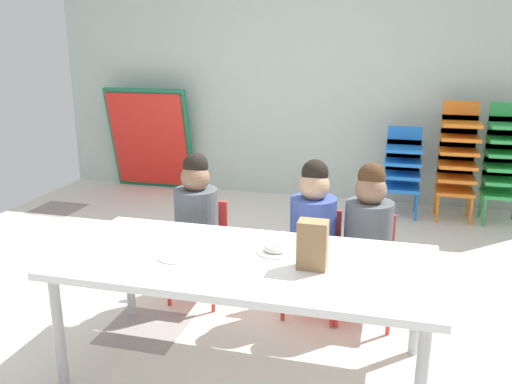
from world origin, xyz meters
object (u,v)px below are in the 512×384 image
seated_child_middle_seat (313,224)px  paper_plate_center_table (177,256)px  craft_table (246,268)px  folded_activity_table (150,139)px  kid_chair_blue_stack (403,166)px  seated_child_near_camera (197,214)px  seated_child_far_right (369,229)px  paper_bag_brown (313,245)px  kid_chair_orange_stack (458,155)px  paper_plate_near_edge (275,252)px  donut_powdered_on_plate (276,248)px  kid_chair_green_stack (505,158)px

seated_child_middle_seat → paper_plate_center_table: 0.87m
craft_table → folded_activity_table: 3.47m
kid_chair_blue_stack → seated_child_near_camera: bearing=-119.9°
seated_child_far_right → folded_activity_table: 3.32m
paper_bag_brown → seated_child_middle_seat: bearing=98.3°
paper_plate_center_table → kid_chair_blue_stack: bearing=69.7°
folded_activity_table → paper_plate_center_table: (1.57, -2.99, 0.04)m
craft_table → paper_plate_center_table: (-0.31, -0.07, 0.05)m
kid_chair_orange_stack → paper_plate_near_edge: 2.80m
kid_chair_orange_stack → paper_plate_center_table: 3.14m
craft_table → paper_plate_center_table: size_ratio=9.69×
seated_child_far_right → paper_plate_center_table: 1.09m
kid_chair_blue_stack → kid_chair_orange_stack: bearing=0.1°
donut_powdered_on_plate → folded_activity_table: bearing=125.5°
paper_bag_brown → donut_powdered_on_plate: size_ratio=1.99×
paper_bag_brown → seated_child_far_right: bearing=72.3°
kid_chair_orange_stack → paper_plate_center_table: size_ratio=5.78×
paper_bag_brown → seated_child_near_camera: bearing=140.5°
seated_child_middle_seat → paper_plate_near_edge: (-0.10, -0.52, 0.03)m
kid_chair_green_stack → seated_child_near_camera: bearing=-134.4°
paper_bag_brown → paper_plate_center_table: paper_bag_brown is taller
paper_plate_near_edge → folded_activity_table: bearing=125.5°
kid_chair_green_stack → donut_powdered_on_plate: bearing=-119.0°
kid_chair_blue_stack → kid_chair_green_stack: bearing=0.0°
seated_child_far_right → kid_chair_green_stack: bearing=63.6°
kid_chair_blue_stack → paper_bag_brown: bearing=-98.2°
folded_activity_table → paper_plate_near_edge: bearing=-54.5°
seated_child_far_right → paper_bag_brown: seated_child_far_right is taller
craft_table → paper_plate_near_edge: paper_plate_near_edge is taller
paper_plate_near_edge → craft_table: bearing=-137.9°
kid_chair_orange_stack → kid_chair_green_stack: (0.38, 0.00, 0.00)m
seated_child_far_right → kid_chair_orange_stack: bearing=72.7°
seated_child_middle_seat → paper_plate_center_table: bearing=-127.3°
kid_chair_orange_stack → paper_plate_near_edge: size_ratio=5.78×
kid_chair_orange_stack → paper_bag_brown: bearing=-107.4°
seated_child_middle_seat → paper_plate_center_table: size_ratio=5.10×
seated_child_near_camera → kid_chair_green_stack: bearing=45.6°
kid_chair_blue_stack → donut_powdered_on_plate: 2.66m
donut_powdered_on_plate → paper_plate_near_edge: bearing=0.0°
seated_child_middle_seat → seated_child_far_right: (0.31, 0.00, 0.00)m
seated_child_far_right → paper_plate_near_edge: seated_child_far_right is taller
seated_child_middle_seat → seated_child_far_right: bearing=0.0°
craft_table → donut_powdered_on_plate: donut_powdered_on_plate is taller
donut_powdered_on_plate → seated_child_far_right: bearing=52.1°
paper_plate_near_edge → paper_plate_center_table: size_ratio=1.00×
craft_table → kid_chair_green_stack: kid_chair_green_stack is taller
seated_child_far_right → kid_chair_blue_stack: seated_child_far_right is taller
seated_child_far_right → folded_activity_table: (-2.41, 2.29, -0.02)m
craft_table → kid_chair_green_stack: bearing=60.1°
kid_chair_green_stack → paper_bag_brown: (-1.24, -2.73, 0.11)m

